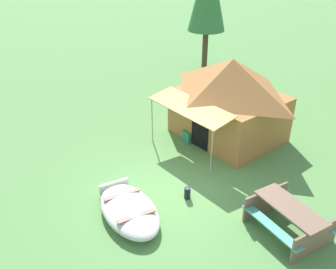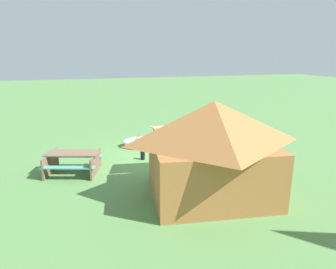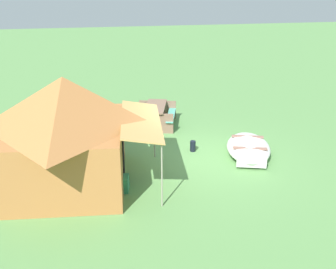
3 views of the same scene
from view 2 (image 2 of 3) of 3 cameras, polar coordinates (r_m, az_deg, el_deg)
The scene contains 6 objects.
ground_plane at distance 12.21m, azimuth -1.81°, elevation -4.26°, with size 80.00×80.00×0.00m, color #598B4B.
beached_rowboat at distance 13.51m, azimuth -3.71°, elevation -1.38°, with size 2.65×2.00×0.43m.
canvas_cabin_tent at distance 8.59m, azimuth 8.39°, elevation -2.61°, with size 3.97×4.21×2.81m.
picnic_table at distance 10.98m, azimuth -17.52°, elevation -4.66°, with size 2.12×1.88×0.75m.
cooler_box at distance 10.31m, azimuth 9.06°, elevation -7.05°, with size 0.45×0.39×0.39m, color #2B8158.
fuel_can at distance 11.93m, azimuth -4.79°, elevation -3.93°, with size 0.17×0.17×0.33m, color black.
Camera 2 is at (2.96, 11.13, 4.05)m, focal length 32.31 mm.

